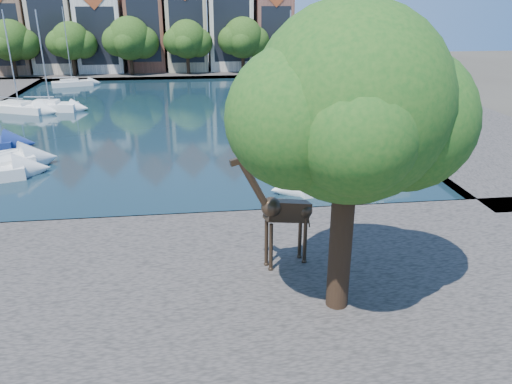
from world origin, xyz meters
TOP-DOWN VIEW (x-y plane):
  - ground at (0.00, 0.00)m, footprint 160.00×160.00m
  - water_basin at (0.00, 24.00)m, footprint 38.00×50.00m
  - near_quay at (0.00, -7.00)m, footprint 50.00×14.00m
  - far_quay at (0.00, 56.00)m, footprint 60.00×16.00m
  - right_quay at (25.00, 24.00)m, footprint 14.00×52.00m
  - plane_tree at (7.62, -9.01)m, footprint 8.32×6.40m
  - townhouse_west_end at (-23.00, 55.99)m, footprint 5.44×9.18m
  - townhouse_west_mid at (-17.00, 55.99)m, footprint 5.94×9.18m
  - townhouse_west_inner at (-10.50, 55.99)m, footprint 6.43×9.18m
  - townhouse_center at (-4.00, 55.99)m, footprint 5.44×9.18m
  - townhouse_east_inner at (2.00, 55.99)m, footprint 5.94×9.18m
  - townhouse_east_mid at (8.50, 55.99)m, footprint 6.43×9.18m
  - townhouse_east_end at (15.00, 55.99)m, footprint 5.44×9.18m
  - far_tree_far_west at (-21.90, 50.49)m, footprint 7.28×5.60m
  - far_tree_west at (-13.91, 50.49)m, footprint 6.76×5.20m
  - far_tree_mid_west at (-5.89, 50.49)m, footprint 7.80×6.00m
  - far_tree_mid_east at (2.10, 50.49)m, footprint 7.02×5.40m
  - far_tree_east at (10.11, 50.49)m, footprint 7.54×5.80m
  - far_tree_far_east at (18.09, 50.49)m, footprint 6.76×5.20m
  - giraffe_statue at (5.94, -5.91)m, footprint 3.43×1.37m
  - sailboat_left_c at (-15.00, 28.60)m, footprint 6.60×4.48m
  - sailboat_left_d at (-12.00, 28.67)m, footprint 5.59×2.56m
  - sailboat_left_e at (-13.05, 44.00)m, footprint 5.33×3.16m
  - sailboat_right_a at (12.00, 4.00)m, footprint 7.59×3.90m
  - sailboat_right_b at (15.00, 19.20)m, footprint 6.63×4.16m
  - sailboat_right_c at (12.00, 24.83)m, footprint 6.27×3.56m
  - sailboat_right_d at (14.00, 38.66)m, footprint 5.52×3.02m

SIDE VIEW (x-z plane):
  - ground at x=0.00m, z-range 0.00..0.00m
  - water_basin at x=0.00m, z-range 0.00..0.08m
  - near_quay at x=0.00m, z-range 0.00..0.50m
  - far_quay at x=0.00m, z-range 0.00..0.50m
  - right_quay at x=25.00m, z-range 0.00..0.50m
  - sailboat_right_b at x=15.00m, z-range -4.30..5.44m
  - sailboat_right_c at x=12.00m, z-range -4.28..5.44m
  - sailboat_left_e at x=-13.05m, z-range -4.27..5.45m
  - sailboat_right_d at x=14.00m, z-range -3.17..4.39m
  - sailboat_left_c at x=-15.00m, z-range -4.24..5.53m
  - sailboat_left_d at x=-12.00m, z-range -4.19..5.57m
  - sailboat_right_a at x=12.00m, z-range -5.75..7.13m
  - giraffe_statue at x=5.94m, z-range 0.46..5.44m
  - far_tree_west at x=-13.91m, z-range 1.40..8.76m
  - far_tree_far_east at x=18.09m, z-range 1.40..8.76m
  - far_tree_mid_east at x=2.10m, z-range 1.37..8.89m
  - far_tree_far_west at x=-21.90m, z-range 1.34..9.02m
  - far_tree_east at x=10.11m, z-range 1.32..9.16m
  - far_tree_mid_west at x=-5.89m, z-range 1.29..9.29m
  - townhouse_east_end at x=15.00m, z-range -0.11..14.32m
  - townhouse_west_inner at x=-10.50m, z-range -0.22..14.92m
  - townhouse_west_end at x=-23.00m, z-range -0.11..14.83m
  - plane_tree at x=7.62m, z-range 2.36..12.98m
  - townhouse_east_inner at x=2.00m, z-range -0.16..15.63m
  - townhouse_east_mid at x=8.50m, z-range -0.22..16.43m
  - townhouse_west_mid at x=-17.00m, z-range -0.16..16.63m
  - townhouse_center at x=-4.00m, z-range -0.10..16.83m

